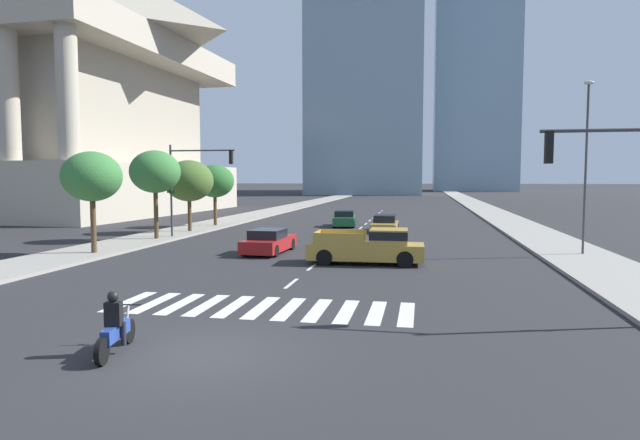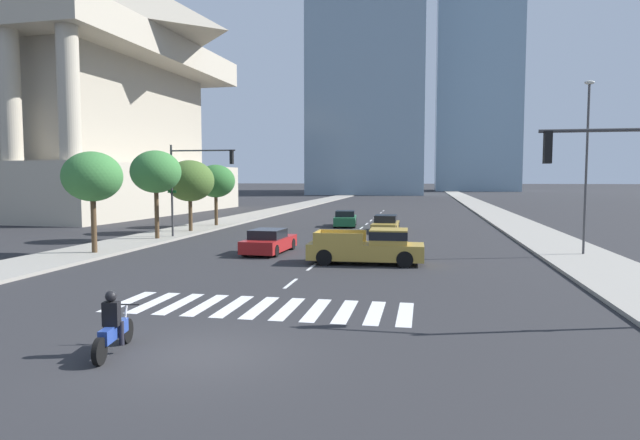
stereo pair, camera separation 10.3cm
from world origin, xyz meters
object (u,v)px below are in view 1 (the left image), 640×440
object	(u,v)px
sedan_red_2	(269,242)
street_lamp_east	(586,156)
street_tree_third	(189,181)
street_tree_fourth	(215,181)
pickup_truck	(371,247)
sedan_gold_1	(385,224)
traffic_signal_near	(629,181)
street_tree_nearest	(92,177)
traffic_signal_far	(194,174)
street_tree_second	(155,172)
sedan_green_0	(344,219)
motorcycle_lead	(115,329)

from	to	relation	value
sedan_red_2	street_lamp_east	distance (m)	17.04
street_tree_third	street_tree_fourth	distance (m)	5.08
pickup_truck	sedan_gold_1	size ratio (longest dim) A/B	1.18
traffic_signal_near	street_tree_fourth	world-z (taller)	traffic_signal_near
sedan_gold_1	street_tree_nearest	bearing A→B (deg)	-41.39
traffic_signal_near	street_tree_nearest	bearing A→B (deg)	-22.97
sedan_gold_1	pickup_truck	bearing A→B (deg)	2.32
sedan_red_2	street_tree_nearest	world-z (taller)	street_tree_nearest
traffic_signal_far	street_tree_nearest	world-z (taller)	traffic_signal_far
sedan_red_2	traffic_signal_far	xyz separation A→B (m)	(-6.72, 5.67, 3.74)
traffic_signal_near	street_tree_second	xyz separation A→B (m)	(-22.48, 16.41, 0.47)
sedan_gold_1	street_tree_second	world-z (taller)	street_tree_second
street_lamp_east	street_tree_third	size ratio (longest dim) A/B	1.69
pickup_truck	street_lamp_east	bearing A→B (deg)	21.43
street_tree_second	street_tree_fourth	distance (m)	10.28
sedan_green_0	street_tree_fourth	bearing A→B (deg)	97.01
street_tree_fourth	sedan_red_2	bearing A→B (deg)	-58.91
motorcycle_lead	sedan_red_2	bearing A→B (deg)	-5.70
sedan_green_0	sedan_red_2	size ratio (longest dim) A/B	0.96
traffic_signal_near	street_tree_second	bearing A→B (deg)	-36.12
pickup_truck	street_lamp_east	xyz separation A→B (m)	(10.52, 4.41, 4.35)
street_tree_nearest	traffic_signal_near	bearing A→B (deg)	-22.97
street_tree_third	sedan_green_0	bearing A→B (deg)	35.39
pickup_truck	street_lamp_east	size ratio (longest dim) A/B	0.62
street_tree_fourth	street_lamp_east	bearing A→B (deg)	-27.23
traffic_signal_far	street_lamp_east	size ratio (longest dim) A/B	0.69
motorcycle_lead	street_tree_second	bearing A→B (deg)	15.15
sedan_gold_1	street_tree_fourth	distance (m)	14.58
motorcycle_lead	sedan_gold_1	distance (m)	30.48
street_tree_second	street_tree_third	world-z (taller)	street_tree_second
sedan_gold_1	street_tree_second	size ratio (longest dim) A/B	0.81
sedan_red_2	traffic_signal_far	world-z (taller)	traffic_signal_far
street_lamp_east	sedan_red_2	bearing A→B (deg)	-174.38
pickup_truck	sedan_green_0	bearing A→B (deg)	100.39
traffic_signal_far	street_lamp_east	distance (m)	23.43
sedan_green_0	street_tree_fourth	xyz separation A→B (m)	(-10.50, -2.37, 3.17)
sedan_gold_1	street_tree_fourth	xyz separation A→B (m)	(-14.14, 1.50, 3.22)
traffic_signal_far	street_lamp_east	bearing A→B (deg)	-9.99
sedan_gold_1	traffic_signal_far	xyz separation A→B (m)	(-12.11, -7.35, 3.77)
sedan_red_2	street_tree_fourth	distance (m)	17.26
traffic_signal_far	street_tree_fourth	size ratio (longest dim) A/B	1.22
pickup_truck	street_tree_nearest	size ratio (longest dim) A/B	1.03
traffic_signal_near	street_tree_nearest	distance (m)	24.42
sedan_green_0	sedan_gold_1	xyz separation A→B (m)	(3.65, -3.88, -0.04)
motorcycle_lead	sedan_red_2	world-z (taller)	motorcycle_lead
pickup_truck	street_tree_third	size ratio (longest dim) A/B	1.05
street_tree_nearest	sedan_gold_1	bearing A→B (deg)	47.87
pickup_truck	street_tree_third	world-z (taller)	street_tree_third
sedan_red_2	street_tree_third	world-z (taller)	street_tree_third
sedan_green_0	street_tree_second	bearing A→B (deg)	134.56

